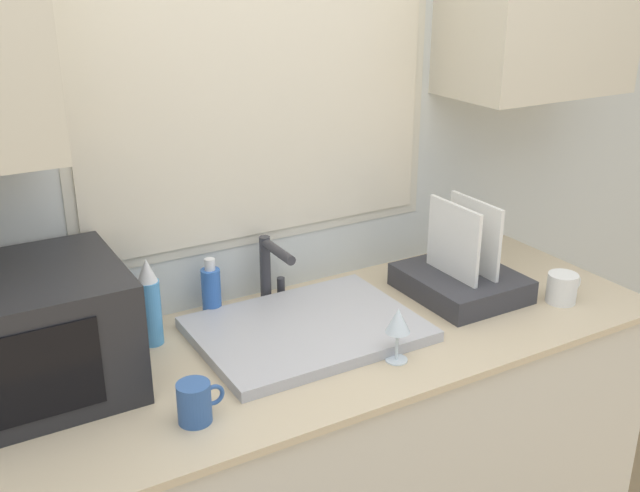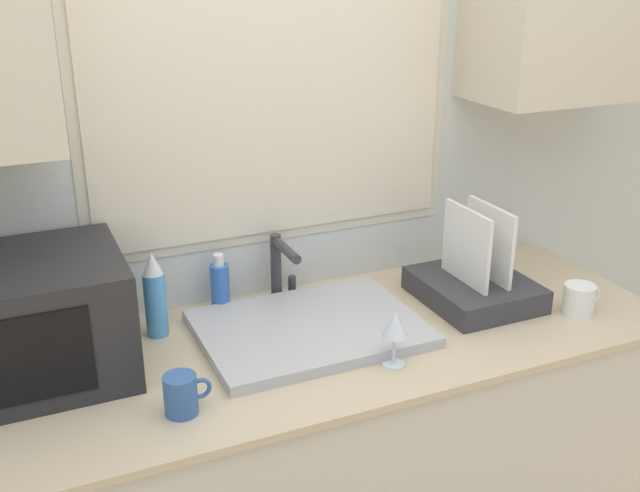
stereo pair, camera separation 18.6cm
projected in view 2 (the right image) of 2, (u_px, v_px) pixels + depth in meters
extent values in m
cube|color=beige|center=(323.00, 482.00, 2.18)|extent=(1.91, 0.68, 0.91)
cube|color=#C6B28E|center=(323.00, 341.00, 2.01)|extent=(1.94, 0.71, 0.02)
cube|color=silver|center=(272.00, 170.00, 2.18)|extent=(6.00, 0.06, 2.60)
cube|color=beige|center=(274.00, 104.00, 2.08)|extent=(1.11, 0.01, 0.81)
cube|color=beige|center=(274.00, 104.00, 2.08)|extent=(1.05, 0.01, 0.75)
cube|color=#B2B2B7|center=(309.00, 329.00, 2.02)|extent=(0.59, 0.44, 0.03)
cylinder|color=#333338|center=(276.00, 267.00, 2.20)|extent=(0.03, 0.03, 0.20)
cylinder|color=#333338|center=(286.00, 250.00, 2.10)|extent=(0.03, 0.16, 0.03)
cylinder|color=#333338|center=(292.00, 285.00, 2.24)|extent=(0.02, 0.02, 0.06)
cube|color=#232326|center=(35.00, 319.00, 1.78)|extent=(0.42, 0.40, 0.29)
cube|color=black|center=(27.00, 360.00, 1.60)|extent=(0.28, 0.01, 0.21)
cube|color=#333338|center=(474.00, 290.00, 2.20)|extent=(0.30, 0.34, 0.07)
cube|color=white|center=(466.00, 246.00, 2.13)|extent=(0.01, 0.22, 0.22)
cube|color=white|center=(489.00, 242.00, 2.16)|extent=(0.01, 0.22, 0.22)
cylinder|color=#4C99D8|center=(156.00, 305.00, 1.99)|extent=(0.06, 0.06, 0.18)
cone|color=silver|center=(152.00, 263.00, 1.94)|extent=(0.05, 0.05, 0.06)
cylinder|color=blue|center=(220.00, 288.00, 2.13)|extent=(0.05, 0.05, 0.14)
cylinder|color=white|center=(219.00, 260.00, 2.10)|extent=(0.03, 0.03, 0.03)
cylinder|color=#335999|center=(181.00, 395.00, 1.66)|extent=(0.08, 0.08, 0.09)
torus|color=#335999|center=(201.00, 388.00, 1.67)|extent=(0.05, 0.01, 0.05)
cylinder|color=silver|center=(393.00, 364.00, 1.87)|extent=(0.06, 0.06, 0.00)
cylinder|color=silver|center=(394.00, 349.00, 1.86)|extent=(0.01, 0.01, 0.08)
cone|color=silver|center=(395.00, 324.00, 1.83)|extent=(0.06, 0.06, 0.06)
cylinder|color=white|center=(579.00, 300.00, 2.12)|extent=(0.09, 0.09, 0.09)
torus|color=white|center=(593.00, 295.00, 2.14)|extent=(0.05, 0.01, 0.05)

